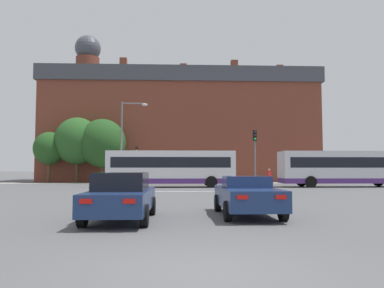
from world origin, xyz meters
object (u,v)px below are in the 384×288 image
(bus_crossing_lead, at_px, (171,168))
(car_roadster_right, at_px, (247,196))
(car_saloon_left, at_px, (121,196))
(bus_crossing_trailing, at_px, (346,168))
(traffic_light_near_right, at_px, (255,150))
(pedestrian_waiting, at_px, (269,175))
(traffic_light_far_left, at_px, (137,159))
(street_lamp_junction, at_px, (126,135))

(bus_crossing_lead, bearing_deg, car_roadster_right, 8.37)
(car_roadster_right, bearing_deg, car_saloon_left, -166.33)
(bus_crossing_lead, bearing_deg, bus_crossing_trailing, 89.23)
(traffic_light_near_right, xyz_separation_m, pedestrian_waiting, (4.61, 14.22, -2.08))
(car_roadster_right, height_order, traffic_light_far_left, traffic_light_far_left)
(car_saloon_left, distance_m, street_lamp_junction, 20.99)
(car_saloon_left, bearing_deg, bus_crossing_trailing, 51.81)
(car_saloon_left, height_order, car_roadster_right, car_saloon_left)
(traffic_light_near_right, bearing_deg, pedestrian_waiting, 72.05)
(traffic_light_near_right, bearing_deg, traffic_light_far_left, 127.20)
(traffic_light_far_left, bearing_deg, traffic_light_near_right, -52.80)
(car_saloon_left, height_order, bus_crossing_trailing, bus_crossing_trailing)
(pedestrian_waiting, bearing_deg, street_lamp_junction, 5.90)
(bus_crossing_trailing, xyz_separation_m, street_lamp_junction, (-19.43, -0.31, 2.86))
(car_saloon_left, xyz_separation_m, pedestrian_waiting, (12.22, 29.99, 0.17))
(traffic_light_far_left, relative_size, street_lamp_junction, 0.54)
(car_roadster_right, xyz_separation_m, traffic_light_near_right, (3.42, 14.74, 2.32))
(bus_crossing_lead, xyz_separation_m, pedestrian_waiting, (10.96, 9.00, -0.76))
(car_roadster_right, distance_m, bus_crossing_trailing, 23.44)
(car_saloon_left, bearing_deg, traffic_light_far_left, 95.92)
(car_saloon_left, height_order, traffic_light_far_left, traffic_light_far_left)
(car_roadster_right, distance_m, traffic_light_near_right, 15.30)
(car_saloon_left, relative_size, car_roadster_right, 1.01)
(car_saloon_left, distance_m, bus_crossing_trailing, 26.73)
(bus_crossing_lead, xyz_separation_m, traffic_light_far_left, (-3.91, 8.31, 1.03))
(bus_crossing_lead, bearing_deg, traffic_light_near_right, 50.63)
(traffic_light_far_left, distance_m, street_lamp_junction, 9.01)
(pedestrian_waiting, bearing_deg, car_roadster_right, 47.77)
(car_saloon_left, relative_size, bus_crossing_lead, 0.41)
(bus_crossing_lead, bearing_deg, traffic_light_far_left, -154.80)
(traffic_light_near_right, bearing_deg, bus_crossing_lead, 140.63)
(traffic_light_far_left, distance_m, pedestrian_waiting, 14.99)
(car_roadster_right, distance_m, bus_crossing_lead, 20.19)
(traffic_light_near_right, relative_size, traffic_light_far_left, 1.12)
(car_saloon_left, relative_size, bus_crossing_trailing, 0.39)
(traffic_light_far_left, relative_size, pedestrian_waiting, 2.52)
(bus_crossing_lead, relative_size, street_lamp_junction, 1.49)
(bus_crossing_lead, relative_size, bus_crossing_trailing, 0.95)
(bus_crossing_lead, height_order, pedestrian_waiting, bus_crossing_lead)
(pedestrian_waiting, bearing_deg, traffic_light_near_right, 45.31)
(bus_crossing_trailing, relative_size, traffic_light_near_right, 2.58)
(car_roadster_right, relative_size, pedestrian_waiting, 2.78)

